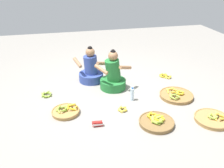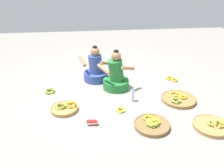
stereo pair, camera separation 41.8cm
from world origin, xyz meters
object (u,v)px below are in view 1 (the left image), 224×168
Objects in this scene: loose_bananas_near_bicycle at (164,76)px; loose_bananas_back_right at (123,109)px; banana_basket_back_left at (212,119)px; loose_bananas_mid_right at (47,95)px; banana_basket_near_vendor at (176,95)px; banana_basket_front_right at (66,111)px; vendor_woman_front at (113,76)px; banana_basket_mid_left at (156,122)px; vendor_woman_behind at (91,70)px; packet_carton_stack at (98,124)px; water_bottle at (132,94)px.

loose_bananas_back_right is at bearing -138.80° from loose_bananas_near_bicycle.
banana_basket_back_left is at bearing -87.96° from loose_bananas_near_bicycle.
banana_basket_near_vendor is at bearing -13.68° from loose_bananas_mid_right.
banana_basket_near_vendor is 1.14m from loose_bananas_back_right.
banana_basket_front_right is 2.41m from banana_basket_back_left.
loose_bananas_near_bicycle is at bearing 80.04° from banana_basket_near_vendor.
vendor_woman_front is 1.47× the size of banana_basket_mid_left.
banana_basket_back_left is 2.51× the size of loose_bananas_mid_right.
packet_carton_stack is (-0.13, -1.62, -0.20)m from vendor_woman_behind.
loose_bananas_back_right is (1.29, -0.81, -0.00)m from loose_bananas_mid_right.
vendor_woman_front reaches higher than loose_bananas_back_right.
banana_basket_front_right is 2.08m from banana_basket_near_vendor.
vendor_woman_front is at bearing 131.77° from banana_basket_back_left.
loose_bananas_near_bicycle is at bearing 92.04° from banana_basket_back_left.
packet_carton_stack reaches higher than loose_bananas_back_right.
banana_basket_near_vendor is 2.79× the size of loose_bananas_mid_right.
banana_basket_back_left is (1.69, -1.89, -0.21)m from vendor_woman_behind.
packet_carton_stack is (0.47, -0.47, 0.01)m from banana_basket_front_right.
banana_basket_back_left is 1.41m from water_bottle.
water_bottle reaches higher than banana_basket_back_left.
banana_basket_mid_left is at bearing -66.28° from vendor_woman_behind.
water_bottle is (0.62, -0.98, -0.12)m from vendor_woman_behind.
banana_basket_mid_left reaches higher than packet_carton_stack.
vendor_woman_behind is 1.39× the size of banana_basket_mid_left.
vendor_woman_behind is 2.54m from banana_basket_back_left.
banana_basket_near_vendor is 0.90m from loose_bananas_near_bicycle.
vendor_woman_behind is at bearing 62.34° from banana_basket_front_right.
vendor_woman_behind reaches higher than water_bottle.
banana_basket_near_vendor is 3.59× the size of packet_carton_stack.
vendor_woman_front is 1.97m from banana_basket_back_left.
vendor_woman_front is at bearing -168.34° from loose_bananas_near_bicycle.
banana_basket_mid_left is at bearing -73.58° from vendor_woman_front.
loose_bananas_back_right is 0.71× the size of water_bottle.
banana_basket_near_vendor is 2.20× the size of loose_bananas_near_bicycle.
banana_basket_mid_left and banana_basket_near_vendor have the same top height.
loose_bananas_back_right is at bearing 155.47° from banana_basket_back_left.
banana_basket_front_right is at bearing -143.92° from vendor_woman_front.
vendor_woman_behind is 3.44× the size of loose_bananas_mid_right.
vendor_woman_behind is at bearing 173.86° from loose_bananas_near_bicycle.
banana_basket_front_right is 2.70× the size of packet_carton_stack.
vendor_woman_behind is 1.64m from packet_carton_stack.
banana_basket_near_vendor is 3.40× the size of loose_bananas_back_right.
banana_basket_mid_left is at bearing -134.27° from banana_basket_near_vendor.
packet_carton_stack reaches higher than loose_bananas_near_bicycle.
water_bottle is at bearing 40.50° from packet_carton_stack.
water_bottle reaches higher than banana_basket_front_right.
vendor_woman_front is 2.86× the size of loose_bananas_near_bicycle.
banana_basket_front_right is 1.51m from banana_basket_mid_left.
banana_basket_front_right is at bearing -117.66° from vendor_woman_behind.
vendor_woman_front is 0.61m from water_bottle.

